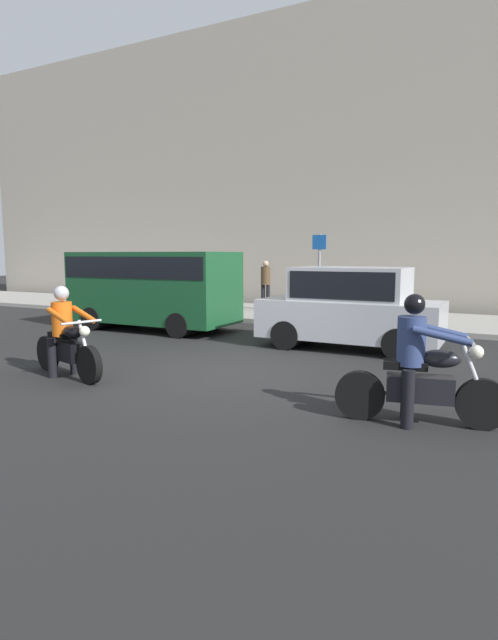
% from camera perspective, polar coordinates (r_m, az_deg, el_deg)
% --- Properties ---
extents(ground_plane, '(80.00, 80.00, 0.00)m').
position_cam_1_polar(ground_plane, '(9.12, -2.22, -5.78)').
color(ground_plane, black).
extents(sidewalk_slab, '(40.00, 4.40, 0.14)m').
position_cam_1_polar(sidewalk_slab, '(16.44, 11.64, 0.23)').
color(sidewalk_slab, '#99968E').
rests_on(sidewalk_slab, ground_plane).
extents(building_facade, '(40.00, 1.40, 11.17)m').
position_cam_1_polar(building_facade, '(19.93, 14.85, 17.30)').
color(building_facade, '#A89E8E').
rests_on(building_facade, ground_plane).
extents(motorcycle_with_rider_orange_stripe, '(2.01, 0.85, 1.55)m').
position_cam_1_polar(motorcycle_with_rider_orange_stripe, '(9.14, -19.90, -2.13)').
color(motorcycle_with_rider_orange_stripe, black).
rests_on(motorcycle_with_rider_orange_stripe, ground_plane).
extents(motorcycle_with_rider_denim_blue, '(2.03, 0.77, 1.61)m').
position_cam_1_polar(motorcycle_with_rider_denim_blue, '(6.54, 18.60, -5.53)').
color(motorcycle_with_rider_denim_blue, black).
rests_on(motorcycle_with_rider_denim_blue, ground_plane).
extents(parked_van_forest_green, '(4.63, 1.96, 2.14)m').
position_cam_1_polar(parked_van_forest_green, '(14.20, -10.76, 3.91)').
color(parked_van_forest_green, '#164C28').
rests_on(parked_van_forest_green, ground_plane).
extents(parked_hatchback_silver, '(3.90, 1.76, 1.80)m').
position_cam_1_polar(parked_hatchback_silver, '(11.36, 11.31, 1.48)').
color(parked_hatchback_silver, '#B2B5BA').
rests_on(parked_hatchback_silver, ground_plane).
extents(street_sign_post, '(0.44, 0.08, 2.56)m').
position_cam_1_polar(street_sign_post, '(15.84, 7.90, 5.93)').
color(street_sign_post, gray).
rests_on(street_sign_post, sidewalk_slab).
extents(pedestrian_bystander, '(0.34, 0.34, 1.72)m').
position_cam_1_polar(pedestrian_bystander, '(17.88, 1.88, 4.40)').
color(pedestrian_bystander, black).
rests_on(pedestrian_bystander, sidewalk_slab).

